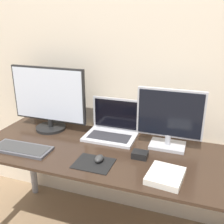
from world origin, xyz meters
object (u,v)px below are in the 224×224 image
object	(u,v)px
mouse	(99,159)
book	(165,176)
monitor_left	(49,99)
power_brick	(140,155)
laptop	(113,127)
keyboard	(22,149)
monitor_right	(170,119)

from	to	relation	value
mouse	book	size ratio (longest dim) A/B	0.34
monitor_left	power_brick	size ratio (longest dim) A/B	6.20
monitor_left	laptop	world-z (taller)	monitor_left
keyboard	power_brick	size ratio (longest dim) A/B	4.14
monitor_left	laptop	size ratio (longest dim) A/B	1.64
monitor_left	monitor_right	distance (m)	0.87
laptop	keyboard	xyz separation A→B (m)	(-0.47, -0.40, -0.05)
monitor_left	mouse	bearing A→B (deg)	-32.04
monitor_left	keyboard	world-z (taller)	monitor_left
keyboard	mouse	bearing A→B (deg)	2.63
book	power_brick	xyz separation A→B (m)	(-0.18, 0.17, 0.00)
keyboard	power_brick	distance (m)	0.75
monitor_right	mouse	world-z (taller)	monitor_right
mouse	keyboard	bearing A→B (deg)	-177.37
monitor_left	monitor_right	bearing A→B (deg)	-0.00
mouse	power_brick	distance (m)	0.25
monitor_right	power_brick	bearing A→B (deg)	-124.52
monitor_left	laptop	distance (m)	0.51
monitor_right	book	size ratio (longest dim) A/B	1.89
monitor_left	book	xyz separation A→B (m)	(0.91, -0.37, -0.22)
monitor_right	mouse	distance (m)	0.51
monitor_right	book	xyz separation A→B (m)	(0.04, -0.37, -0.18)
monitor_left	book	distance (m)	1.01
mouse	laptop	bearing A→B (deg)	97.31
monitor_right	book	bearing A→B (deg)	-83.66
laptop	power_brick	xyz separation A→B (m)	(0.26, -0.25, -0.04)
mouse	book	xyz separation A→B (m)	(0.39, -0.04, -0.01)
book	mouse	bearing A→B (deg)	174.38
keyboard	power_brick	bearing A→B (deg)	11.84
keyboard	mouse	size ratio (longest dim) A/B	5.07
power_brick	keyboard	bearing A→B (deg)	-168.16
power_brick	laptop	bearing A→B (deg)	136.48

